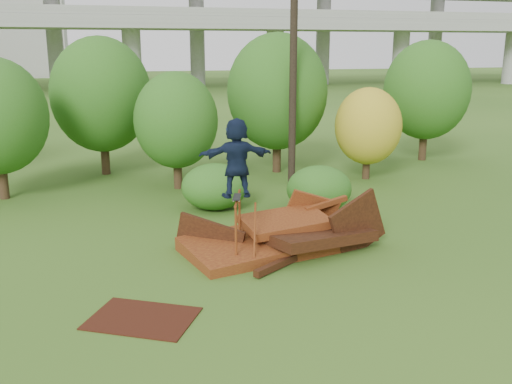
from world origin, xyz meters
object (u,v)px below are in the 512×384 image
object	(u,v)px
skater	(237,158)
scrap_pile	(279,238)
flat_plate	(142,318)
utility_pole	(293,48)

from	to	relation	value
skater	scrap_pile	bearing A→B (deg)	-158.74
skater	flat_plate	world-z (taller)	skater
flat_plate	utility_pole	xyz separation A→B (m)	(6.61, 10.06, 5.18)
scrap_pile	utility_pole	xyz separation A→B (m)	(2.77, 7.01, 4.86)
skater	flat_plate	bearing A→B (deg)	48.69
scrap_pile	skater	xyz separation A→B (m)	(-1.24, -0.41, 2.29)
scrap_pile	utility_pole	size ratio (longest dim) A/B	0.55
scrap_pile	utility_pole	bearing A→B (deg)	68.43
flat_plate	scrap_pile	bearing A→B (deg)	38.47
flat_plate	utility_pole	size ratio (longest dim) A/B	0.20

